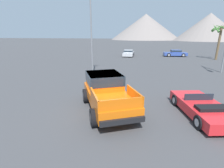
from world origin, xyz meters
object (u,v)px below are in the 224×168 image
at_px(orange_pickup_truck, 106,90).
at_px(red_convertible_car, 203,108).
at_px(parked_car_silver, 128,53).
at_px(palm_tree_tall, 220,32).
at_px(parked_car_blue, 175,53).
at_px(street_lamp_post, 91,22).

xyz_separation_m(orange_pickup_truck, red_convertible_car, (5.12, 0.07, -0.66)).
height_order(parked_car_silver, palm_tree_tall, palm_tree_tall).
bearing_deg(parked_car_silver, red_convertible_car, -76.45).
bearing_deg(red_convertible_car, parked_car_silver, 91.29).
relative_size(red_convertible_car, parked_car_silver, 1.02).
xyz_separation_m(parked_car_blue, street_lamp_post, (-10.01, -19.38, 4.52)).
bearing_deg(orange_pickup_truck, palm_tree_tall, 32.98).
xyz_separation_m(parked_car_blue, palm_tree_tall, (6.09, -3.33, 3.75)).
relative_size(parked_car_silver, parked_car_blue, 1.05).
bearing_deg(parked_car_silver, palm_tree_tall, -9.02).
bearing_deg(red_convertible_car, palm_tree_tall, 56.52).
distance_m(street_lamp_post, palm_tree_tall, 22.74).
relative_size(red_convertible_car, street_lamp_post, 0.54).
xyz_separation_m(orange_pickup_truck, parked_car_blue, (6.84, 26.30, -0.46)).
bearing_deg(orange_pickup_truck, parked_car_silver, 66.78).
bearing_deg(parked_car_blue, street_lamp_post, 146.63).
bearing_deg(palm_tree_tall, parked_car_blue, 151.31).
relative_size(red_convertible_car, palm_tree_tall, 0.81).
height_order(orange_pickup_truck, parked_car_silver, orange_pickup_truck).
distance_m(red_convertible_car, parked_car_silver, 25.61).
bearing_deg(parked_car_blue, palm_tree_tall, -124.74).
bearing_deg(parked_car_blue, orange_pickup_truck, 159.37).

